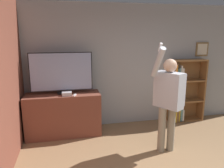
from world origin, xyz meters
name	(u,v)px	position (x,y,z in m)	size (l,w,h in m)	color
wall_back	(126,66)	(0.01, 2.81, 1.35)	(6.39, 0.09, 2.70)	#9EA3A8
wall_side_brick	(2,84)	(-2.23, 1.39, 1.35)	(0.06, 4.38, 2.70)	brown
tv_ledge	(64,115)	(-1.41, 2.43, 0.44)	(1.49, 0.53, 0.87)	brown
television	(61,73)	(-1.41, 2.47, 1.31)	(1.22, 0.22, 0.83)	black
game_console	(67,94)	(-1.33, 2.31, 0.91)	(0.19, 0.17, 0.07)	silver
remote_loose	(75,95)	(-1.18, 2.26, 0.89)	(0.08, 0.14, 0.02)	white
bookshelf	(183,93)	(1.36, 2.63, 0.69)	(0.84, 0.28, 1.48)	brown
person	(168,96)	(0.37, 1.39, 1.01)	(0.63, 0.57, 1.92)	gray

